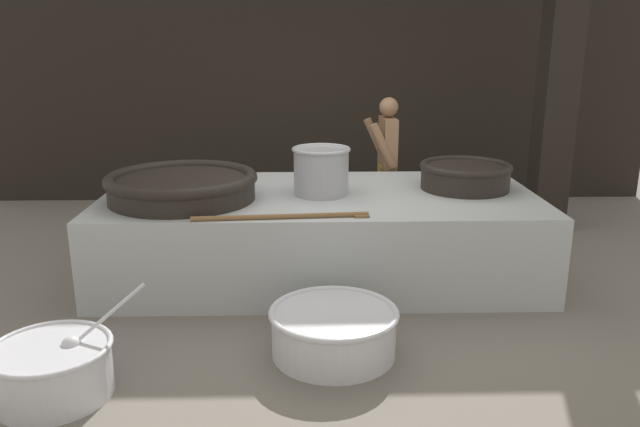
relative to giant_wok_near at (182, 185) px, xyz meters
The scene contains 11 objects.
ground_plane 1.55m from the giant_wok_near, ahead, with size 60.00×60.00×0.00m, color slate.
back_wall 3.68m from the giant_wok_near, 68.96° to the left, with size 9.17×0.24×4.50m, color black.
support_pillar 4.47m from the giant_wok_near, 22.57° to the left, with size 0.37×0.37×4.50m, color black.
hearth_platform 1.36m from the giant_wok_near, ahead, with size 3.98×1.90×0.79m.
giant_wok_near is the anchor object (origin of this frame).
giant_wok_far 2.64m from the giant_wok_near, ahead, with size 0.86×0.86×0.25m.
stock_pot 1.26m from the giant_wok_near, ahead, with size 0.54×0.54×0.44m.
stirring_paddle 1.15m from the giant_wok_near, 33.44° to the right, with size 1.42×0.18×0.04m.
cook 2.55m from the giant_wok_near, 37.59° to the left, with size 0.37×0.57×1.55m.
prep_bowl_vegetables 2.08m from the giant_wok_near, 104.82° to the right, with size 0.93×0.76×0.66m.
prep_bowl_meat 2.03m from the giant_wok_near, 47.17° to the right, with size 0.92×0.92×0.34m.
Camera 1 is at (-0.15, -5.62, 2.18)m, focal length 35.00 mm.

